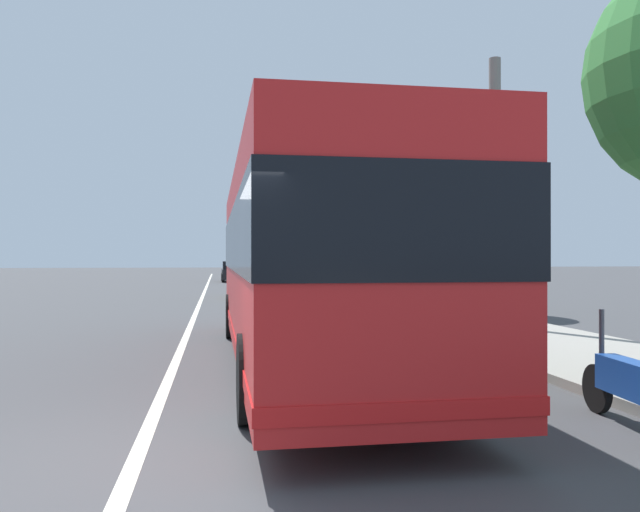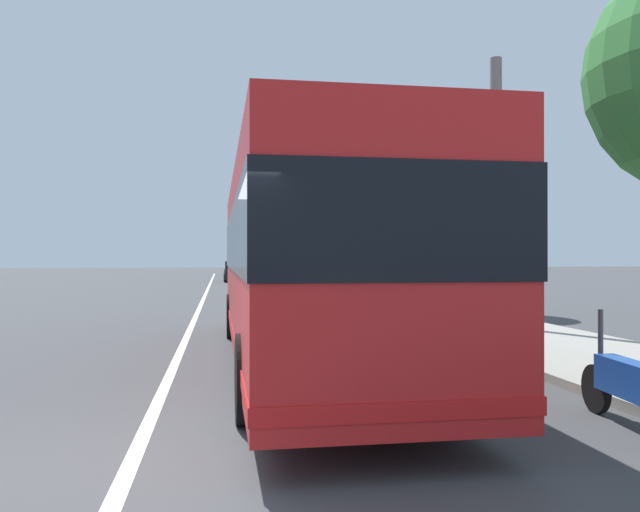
{
  "view_description": "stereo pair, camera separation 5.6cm",
  "coord_description": "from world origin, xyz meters",
  "views": [
    {
      "loc": [
        -5.84,
        -0.74,
        1.84
      ],
      "look_at": [
        5.21,
        -2.55,
        1.87
      ],
      "focal_mm": 34.89,
      "sensor_mm": 36.0,
      "label": 1
    },
    {
      "loc": [
        -5.85,
        -0.8,
        1.84
      ],
      "look_at": [
        5.21,
        -2.55,
        1.87
      ],
      "focal_mm": 34.89,
      "sensor_mm": 36.0,
      "label": 2
    }
  ],
  "objects": [
    {
      "name": "ground_plane",
      "position": [
        0.0,
        0.0,
        0.0
      ],
      "size": [
        220.0,
        220.0,
        0.0
      ],
      "primitive_type": "plane",
      "color": "#424244"
    },
    {
      "name": "sidewalk_curb",
      "position": [
        10.0,
        -7.31,
        0.07
      ],
      "size": [
        110.0,
        3.6,
        0.14
      ],
      "primitive_type": "cube",
      "color": "#9E998E",
      "rests_on": "ground"
    },
    {
      "name": "lane_divider_line",
      "position": [
        10.0,
        0.0,
        0.0
      ],
      "size": [
        110.0,
        0.16,
        0.01
      ],
      "primitive_type": "cube",
      "color": "silver",
      "rests_on": "ground"
    },
    {
      "name": "coach_bus",
      "position": [
        4.78,
        -2.2,
        1.81
      ],
      "size": [
        11.67,
        2.59,
        3.22
      ],
      "rotation": [
        0.0,
        0.0,
        0.01
      ],
      "color": "red",
      "rests_on": "ground"
    },
    {
      "name": "motorcycle_angled",
      "position": [
        0.18,
        -5.1,
        0.46
      ],
      "size": [
        2.01,
        0.34,
        1.24
      ],
      "rotation": [
        0.0,
        0.0,
        -0.1
      ],
      "color": "black",
      "rests_on": "ground"
    },
    {
      "name": "motorcycle_by_tree",
      "position": [
        3.58,
        -4.92,
        0.48
      ],
      "size": [
        2.35,
        0.28,
        1.25
      ],
      "rotation": [
        0.0,
        0.0,
        -0.03
      ],
      "color": "black",
      "rests_on": "ground"
    },
    {
      "name": "car_far_distant",
      "position": [
        41.92,
        -1.88,
        0.72
      ],
      "size": [
        4.43,
        1.87,
        1.55
      ],
      "rotation": [
        0.0,
        0.0,
        0.01
      ],
      "color": "black",
      "rests_on": "ground"
    },
    {
      "name": "car_side_street",
      "position": [
        22.98,
        -2.87,
        0.66
      ],
      "size": [
        4.62,
        2.09,
        1.4
      ],
      "rotation": [
        0.0,
        0.0,
        -0.05
      ],
      "color": "gold",
      "rests_on": "ground"
    },
    {
      "name": "roadside_tree_mid_block",
      "position": [
        14.61,
        -8.0,
        4.78
      ],
      "size": [
        3.51,
        3.51,
        6.59
      ],
      "color": "brown",
      "rests_on": "ground"
    },
    {
      "name": "utility_pole",
      "position": [
        8.65,
        -7.51,
        3.39
      ],
      "size": [
        0.29,
        0.29,
        6.79
      ],
      "primitive_type": "cylinder",
      "color": "slate",
      "rests_on": "ground"
    }
  ]
}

